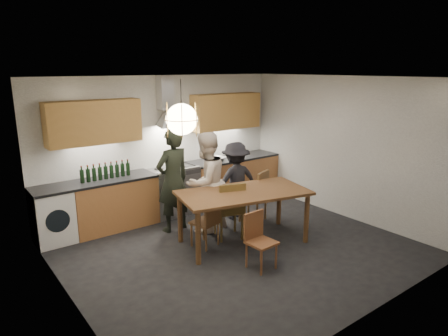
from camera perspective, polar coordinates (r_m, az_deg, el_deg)
ground at (r=6.37m, az=1.82°, el=-11.32°), size 5.00×5.00×0.00m
room_shell at (r=5.84m, az=1.95°, el=3.98°), size 5.02×4.52×2.61m
counter_run at (r=7.72m, az=-7.14°, el=-3.17°), size 5.00×0.62×0.90m
range_stove at (r=7.71m, az=-7.27°, el=-3.27°), size 0.90×0.60×0.92m
wall_fixtures at (r=7.51m, az=-8.08°, el=7.43°), size 4.30×0.54×1.10m
pendant_lamp at (r=5.13m, az=-6.08°, el=6.93°), size 0.43×0.43×0.70m
dining_table at (r=6.30m, az=2.80°, el=-4.22°), size 2.20×1.44×0.85m
chair_back_left at (r=6.22m, az=-2.24°, el=-7.29°), size 0.45×0.45×0.81m
chair_back_mid at (r=6.47m, az=0.89°, el=-5.59°), size 0.56×0.56×0.97m
chair_back_right at (r=7.22m, az=4.79°, el=-3.55°), size 0.56×0.56×0.96m
chair_front at (r=5.66m, az=4.86°, el=-9.69°), size 0.38×0.38×0.80m
person_left at (r=6.79m, az=-7.29°, el=-1.73°), size 0.70×0.51×1.78m
person_mid at (r=6.74m, az=-2.60°, el=-2.07°), size 0.95×0.81×1.71m
person_right at (r=7.32m, az=1.66°, el=-1.84°), size 1.00×0.67×1.44m
mixing_bowl at (r=8.12m, az=-0.82°, el=1.35°), size 0.35×0.35×0.07m
stock_pot at (r=8.48m, az=1.83°, el=2.15°), size 0.26×0.26×0.14m
wine_bottles at (r=7.04m, az=-16.55°, el=-0.39°), size 0.87×0.07×0.28m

